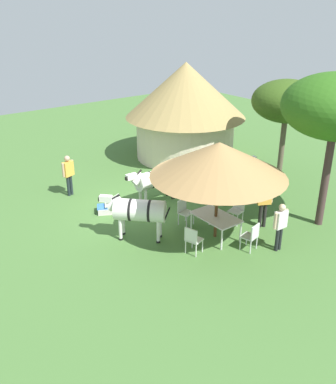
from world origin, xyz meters
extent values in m
plane|color=#436B32|center=(0.00, 0.00, 0.00)|extent=(36.00, 36.00, 0.00)
cylinder|color=beige|center=(-3.74, 4.95, 1.01)|extent=(4.71, 4.71, 2.01)
cone|color=#977F4B|center=(-3.74, 4.95, 3.28)|extent=(5.74, 5.74, 2.55)
cylinder|color=#56331B|center=(3.07, 0.63, 1.06)|extent=(0.10, 0.10, 2.13)
cone|color=#9C7748|center=(3.07, 0.63, 2.67)|extent=(4.25, 4.25, 1.08)
cube|color=silver|center=(3.07, 0.63, 0.72)|extent=(1.58, 0.95, 0.04)
cylinder|color=silver|center=(2.35, 1.05, 0.35)|extent=(0.06, 0.06, 0.70)
cylinder|color=silver|center=(3.80, 1.04, 0.35)|extent=(0.06, 0.06, 0.70)
cylinder|color=silver|center=(2.34, 0.23, 0.35)|extent=(0.06, 0.06, 0.70)
cylinder|color=silver|center=(3.79, 0.22, 0.35)|extent=(0.06, 0.06, 0.70)
cube|color=silver|center=(3.40, -0.56, 0.45)|extent=(0.54, 0.52, 0.04)
cube|color=silver|center=(3.45, -0.74, 0.68)|extent=(0.43, 0.16, 0.45)
cylinder|color=silver|center=(3.17, -0.43, 0.23)|extent=(0.04, 0.04, 0.45)
cylinder|color=silver|center=(3.54, -0.33, 0.23)|extent=(0.04, 0.04, 0.45)
cylinder|color=silver|center=(3.27, -0.78, 0.23)|extent=(0.04, 0.04, 0.45)
cylinder|color=silver|center=(3.63, -0.68, 0.23)|extent=(0.04, 0.04, 0.45)
cube|color=silver|center=(4.28, 0.90, 0.45)|extent=(0.51, 0.52, 0.04)
cube|color=silver|center=(4.46, 0.95, 0.68)|extent=(0.14, 0.44, 0.45)
cylinder|color=silver|center=(4.14, 0.68, 0.23)|extent=(0.04, 0.04, 0.45)
cylinder|color=silver|center=(4.06, 1.05, 0.23)|extent=(0.04, 0.04, 0.45)
cylinder|color=silver|center=(4.49, 0.76, 0.23)|extent=(0.04, 0.04, 0.45)
cylinder|color=silver|center=(4.41, 1.13, 0.23)|extent=(0.04, 0.04, 0.45)
cube|color=silver|center=(2.79, 1.84, 0.45)|extent=(0.52, 0.51, 0.04)
cube|color=silver|center=(2.75, 2.02, 0.68)|extent=(0.44, 0.14, 0.45)
cylinder|color=silver|center=(3.02, 1.71, 0.23)|extent=(0.04, 0.04, 0.45)
cylinder|color=silver|center=(2.65, 1.62, 0.23)|extent=(0.04, 0.04, 0.45)
cylinder|color=silver|center=(2.94, 2.06, 0.23)|extent=(0.04, 0.04, 0.45)
cylinder|color=silver|center=(2.57, 1.97, 0.23)|extent=(0.04, 0.04, 0.45)
cube|color=silver|center=(1.86, 0.40, 0.45)|extent=(0.49, 0.51, 0.04)
cube|color=silver|center=(1.67, 0.37, 0.68)|extent=(0.12, 0.44, 0.45)
cylinder|color=silver|center=(2.00, 0.62, 0.23)|extent=(0.04, 0.04, 0.45)
cylinder|color=silver|center=(2.07, 0.25, 0.23)|extent=(0.04, 0.04, 0.45)
cylinder|color=silver|center=(1.64, 0.56, 0.23)|extent=(0.04, 0.04, 0.45)
cylinder|color=silver|center=(1.71, 0.18, 0.23)|extent=(0.04, 0.04, 0.45)
cylinder|color=black|center=(3.58, 2.43, 0.43)|extent=(0.13, 0.13, 0.86)
cylinder|color=black|center=(3.50, 2.29, 0.43)|extent=(0.13, 0.13, 0.86)
cube|color=gold|center=(3.54, 2.36, 1.17)|extent=(0.41, 0.51, 0.61)
cylinder|color=tan|center=(3.66, 2.60, 1.18)|extent=(0.09, 0.09, 0.57)
cylinder|color=tan|center=(3.42, 2.13, 1.18)|extent=(0.09, 0.09, 0.57)
sphere|color=tan|center=(3.54, 2.36, 1.61)|extent=(0.23, 0.23, 0.23)
cylinder|color=black|center=(4.86, 1.66, 0.39)|extent=(0.11, 0.11, 0.78)
cylinder|color=black|center=(4.86, 1.53, 0.39)|extent=(0.11, 0.11, 0.78)
cube|color=silver|center=(4.86, 1.59, 1.06)|extent=(0.21, 0.43, 0.55)
cylinder|color=beige|center=(4.86, 1.84, 1.07)|extent=(0.08, 0.08, 0.52)
cylinder|color=beige|center=(4.85, 1.35, 1.07)|extent=(0.08, 0.08, 0.52)
sphere|color=beige|center=(4.86, 1.59, 1.46)|extent=(0.21, 0.21, 0.21)
cylinder|color=black|center=(-2.88, -1.59, 0.41)|extent=(0.12, 0.12, 0.82)
cylinder|color=black|center=(-2.84, -1.73, 0.41)|extent=(0.12, 0.12, 0.82)
cube|color=gold|center=(-2.86, -1.66, 1.11)|extent=(0.34, 0.49, 0.58)
cylinder|color=tan|center=(-2.94, -1.42, 1.13)|extent=(0.09, 0.09, 0.55)
cylinder|color=tan|center=(-2.78, -1.90, 1.13)|extent=(0.09, 0.09, 0.55)
sphere|color=tan|center=(-2.86, -1.66, 1.53)|extent=(0.22, 0.22, 0.22)
cube|color=#326AB9|center=(-0.68, -1.34, 0.22)|extent=(0.72, 0.73, 0.03)
cube|color=#E5EFCE|center=(-0.55, -1.10, 0.44)|extent=(0.71, 0.72, 0.32)
cube|color=silver|center=(-0.42, -1.41, 0.11)|extent=(0.32, 0.55, 0.22)
cube|color=silver|center=(-0.88, -1.17, 0.11)|extent=(0.32, 0.55, 0.22)
cylinder|color=silver|center=(1.68, -1.36, 1.01)|extent=(1.64, 1.63, 0.70)
cylinder|color=black|center=(1.91, -1.14, 1.01)|extent=(0.56, 0.56, 0.71)
cylinder|color=black|center=(1.48, -1.57, 1.01)|extent=(0.56, 0.56, 0.71)
cylinder|color=silver|center=(1.11, -1.93, 1.19)|extent=(0.61, 0.61, 0.52)
cube|color=silver|center=(0.91, -2.13, 1.35)|extent=(0.41, 0.41, 0.20)
cube|color=black|center=(0.78, -2.25, 1.32)|extent=(0.17, 0.17, 0.12)
cube|color=black|center=(1.11, -1.93, 1.39)|extent=(0.29, 0.29, 0.28)
cylinder|color=silver|center=(1.38, -1.93, 0.37)|extent=(0.11, 0.11, 0.74)
cylinder|color=black|center=(1.38, -1.93, 0.03)|extent=(0.13, 0.13, 0.06)
cylinder|color=silver|center=(1.11, -1.66, 0.37)|extent=(0.11, 0.11, 0.74)
cylinder|color=black|center=(1.11, -1.66, 0.03)|extent=(0.13, 0.13, 0.06)
cylinder|color=silver|center=(2.26, -1.07, 0.37)|extent=(0.11, 0.11, 0.74)
cylinder|color=black|center=(2.26, -1.07, 0.03)|extent=(0.13, 0.13, 0.06)
cylinder|color=silver|center=(1.99, -0.80, 0.37)|extent=(0.11, 0.11, 0.74)
cylinder|color=black|center=(1.99, -0.80, 0.03)|extent=(0.13, 0.13, 0.06)
cylinder|color=black|center=(2.29, -0.76, 0.91)|extent=(0.20, 0.20, 0.53)
cylinder|color=silver|center=(-0.30, 0.74, 0.95)|extent=(0.64, 1.70, 0.64)
cylinder|color=black|center=(-0.30, 1.08, 0.95)|extent=(0.65, 0.08, 0.65)
cylinder|color=black|center=(-0.30, 0.43, 0.95)|extent=(0.65, 0.08, 0.65)
cylinder|color=silver|center=(-0.30, -0.11, 1.13)|extent=(0.29, 0.53, 0.49)
cube|color=silver|center=(-0.30, -0.39, 1.29)|extent=(0.18, 0.40, 0.20)
cube|color=black|center=(-0.30, -0.57, 1.26)|extent=(0.12, 0.12, 0.12)
cube|color=black|center=(-0.30, -0.11, 1.33)|extent=(0.04, 0.37, 0.28)
cylinder|color=silver|center=(-0.13, 0.09, 0.35)|extent=(0.11, 0.11, 0.71)
cylinder|color=black|center=(-0.13, 0.09, 0.03)|extent=(0.13, 0.13, 0.06)
cylinder|color=silver|center=(-0.48, 0.09, 0.35)|extent=(0.11, 0.11, 0.71)
cylinder|color=black|center=(-0.48, 0.09, 0.03)|extent=(0.13, 0.13, 0.06)
cylinder|color=silver|center=(-0.13, 1.38, 0.35)|extent=(0.11, 0.11, 0.71)
cylinder|color=black|center=(-0.13, 1.38, 0.03)|extent=(0.13, 0.13, 0.06)
cylinder|color=silver|center=(-0.48, 1.38, 0.35)|extent=(0.11, 0.11, 0.71)
cylinder|color=black|center=(-0.48, 1.38, 0.03)|extent=(0.13, 0.13, 0.06)
cylinder|color=black|center=(-0.30, 1.64, 0.85)|extent=(0.05, 0.24, 0.53)
cylinder|color=silver|center=(1.12, 3.24, 1.05)|extent=(0.83, 1.48, 0.67)
cylinder|color=black|center=(1.09, 2.96, 1.05)|extent=(0.69, 0.16, 0.69)
cylinder|color=black|center=(1.15, 3.49, 1.05)|extent=(0.69, 0.16, 0.69)
cylinder|color=silver|center=(1.20, 3.94, 1.23)|extent=(0.36, 0.57, 0.51)
cube|color=silver|center=(1.24, 4.22, 1.39)|extent=(0.23, 0.42, 0.20)
cube|color=black|center=(1.26, 4.40, 1.36)|extent=(0.13, 0.13, 0.12)
cube|color=black|center=(1.20, 3.94, 1.43)|extent=(0.08, 0.37, 0.28)
cylinder|color=silver|center=(1.00, 3.79, 0.40)|extent=(0.11, 0.11, 0.80)
cylinder|color=black|center=(1.00, 3.79, 0.03)|extent=(0.13, 0.13, 0.06)
cylinder|color=silver|center=(1.37, 3.75, 0.40)|extent=(0.11, 0.11, 0.80)
cylinder|color=black|center=(1.37, 3.75, 0.03)|extent=(0.13, 0.13, 0.06)
cylinder|color=silver|center=(0.87, 2.73, 0.40)|extent=(0.11, 0.11, 0.80)
cylinder|color=black|center=(0.87, 2.73, 0.03)|extent=(0.13, 0.13, 0.06)
cylinder|color=silver|center=(1.24, 2.69, 0.40)|extent=(0.11, 0.11, 0.80)
cylinder|color=black|center=(1.24, 2.69, 0.03)|extent=(0.13, 0.13, 0.06)
cylinder|color=black|center=(1.03, 2.49, 0.95)|extent=(0.08, 0.24, 0.53)
cylinder|color=brown|center=(0.99, 6.37, 1.29)|extent=(0.23, 0.23, 2.57)
ellipsoid|color=#325017|center=(0.99, 6.37, 3.36)|extent=(2.88, 2.88, 1.73)
cylinder|color=#422F2E|center=(4.60, 4.10, 1.57)|extent=(0.25, 0.25, 3.15)
camera|label=1|loc=(11.85, -8.02, 6.98)|focal=40.01mm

